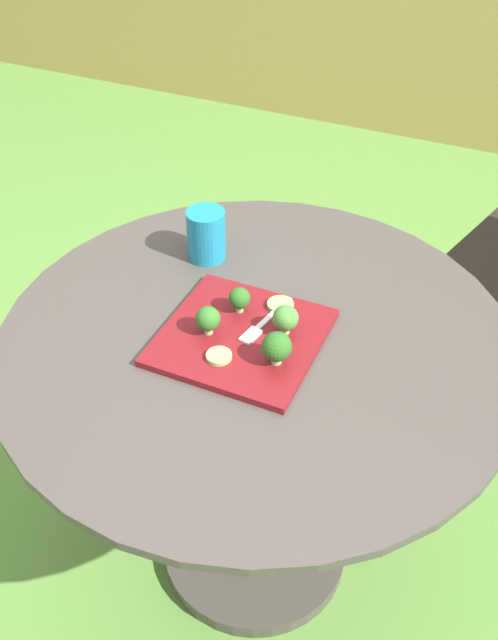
{
  "coord_description": "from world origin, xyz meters",
  "views": [
    {
      "loc": [
        0.39,
        -0.91,
        1.57
      ],
      "look_at": [
        -0.01,
        -0.01,
        0.75
      ],
      "focal_mm": 40.11,
      "sensor_mm": 36.0,
      "label": 1
    }
  ],
  "objects": [
    {
      "name": "ground_plane",
      "position": [
        0.0,
        0.0,
        0.0
      ],
      "size": [
        12.0,
        12.0,
        0.0
      ],
      "primitive_type": "plane",
      "color": "#568438"
    },
    {
      "name": "bamboo_fence",
      "position": [
        0.0,
        2.45,
        0.65
      ],
      "size": [
        8.0,
        0.08,
        1.3
      ],
      "primitive_type": "cube",
      "color": "tan",
      "rests_on": "ground_plane"
    },
    {
      "name": "patio_table",
      "position": [
        0.0,
        0.0,
        0.47
      ],
      "size": [
        0.95,
        0.95,
        0.71
      ],
      "color": "#423D38",
      "rests_on": "ground_plane"
    },
    {
      "name": "salad_plate",
      "position": [
        -0.02,
        -0.03,
        0.72
      ],
      "size": [
        0.28,
        0.28,
        0.01
      ],
      "primitive_type": "cube",
      "color": "maroon",
      "rests_on": "patio_table"
    },
    {
      "name": "drinking_glass",
      "position": [
        -0.19,
        0.18,
        0.76
      ],
      "size": [
        0.08,
        0.08,
        0.11
      ],
      "color": "teal",
      "rests_on": "patio_table"
    },
    {
      "name": "fork",
      "position": [
        0.01,
        0.01,
        0.73
      ],
      "size": [
        0.05,
        0.15,
        0.0
      ],
      "color": "silver",
      "rests_on": "salad_plate"
    },
    {
      "name": "broccoli_floret_0",
      "position": [
        -0.05,
        0.03,
        0.76
      ],
      "size": [
        0.04,
        0.04,
        0.05
      ],
      "color": "#99B770",
      "rests_on": "salad_plate"
    },
    {
      "name": "broccoli_floret_1",
      "position": [
        0.07,
        -0.07,
        0.76
      ],
      "size": [
        0.05,
        0.05,
        0.06
      ],
      "color": "#99B770",
      "rests_on": "salad_plate"
    },
    {
      "name": "broccoli_floret_2",
      "position": [
        0.05,
        0.01,
        0.76
      ],
      "size": [
        0.05,
        0.05,
        0.06
      ],
      "color": "#99B770",
      "rests_on": "salad_plate"
    },
    {
      "name": "broccoli_floret_3",
      "position": [
        -0.07,
        -0.05,
        0.76
      ],
      "size": [
        0.04,
        0.04,
        0.06
      ],
      "color": "#99B770",
      "rests_on": "salad_plate"
    },
    {
      "name": "cucumber_slice_0",
      "position": [
        0.02,
        0.08,
        0.73
      ],
      "size": [
        0.05,
        0.05,
        0.01
      ],
      "primitive_type": "cylinder",
      "color": "#8EB766",
      "rests_on": "salad_plate"
    },
    {
      "name": "cucumber_slice_1",
      "position": [
        -0.03,
        -0.1,
        0.73
      ],
      "size": [
        0.05,
        0.05,
        0.01
      ],
      "primitive_type": "cylinder",
      "color": "#8EB766",
      "rests_on": "salad_plate"
    }
  ]
}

